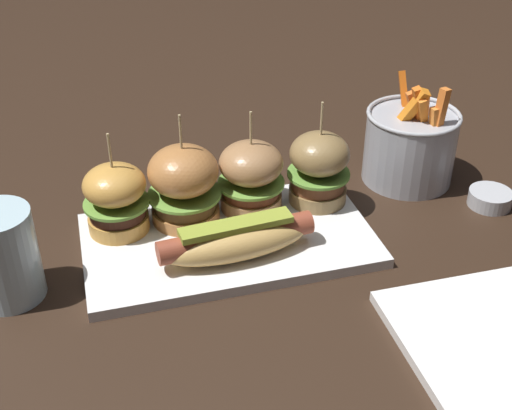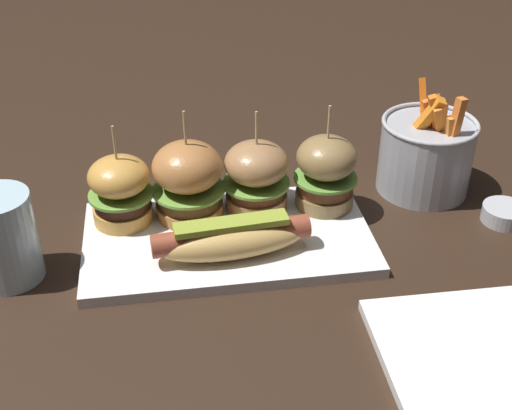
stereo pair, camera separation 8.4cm
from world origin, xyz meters
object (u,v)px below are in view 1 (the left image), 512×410
Objects in this scene: slider_far_left at (116,198)px; slider_center_right at (251,176)px; sauce_ramekin at (490,198)px; fries_bucket at (410,144)px; platter_main at (229,240)px; slider_far_right at (319,167)px; water_glass at (3,256)px; side_plate at (506,343)px; slider_center_left at (184,184)px; hot_dog at (238,239)px.

slider_far_left is 0.18m from slider_center_right.
sauce_ramekin is at bearing -6.60° from slider_far_left.
sauce_ramekin is (0.08, -0.10, -0.04)m from fries_bucket.
sauce_ramekin is at bearing -0.80° from platter_main.
slider_center_right is at bearing 52.11° from platter_main.
slider_center_right and fries_bucket have the same top height.
slider_far_right is (0.09, -0.01, 0.00)m from slider_center_right.
water_glass is (-0.26, -0.03, 0.05)m from platter_main.
platter_main is 0.31m from fries_bucket.
platter_main is 2.50× the size of slider_far_right.
slider_center_right is (0.18, 0.01, 0.00)m from slider_far_left.
slider_center_left is at bearing 132.18° from side_plate.
platter_main is at bearing 91.80° from hot_dog.
platter_main is 3.25× the size of water_glass.
water_glass is (-0.50, 0.23, 0.05)m from side_plate.
slider_center_left reaches higher than water_glass.
side_plate is 0.55m from water_glass.
fries_bucket is at bearing 6.61° from slider_center_left.
platter_main is at bearing -127.89° from slider_center_right.
hot_dog is (0.00, -0.04, 0.03)m from platter_main.
fries_bucket is (0.29, 0.14, 0.02)m from hot_dog.
platter_main is 0.16m from slider_far_right.
slider_center_left reaches higher than slider_far_right.
sauce_ramekin is at bearing -51.38° from fries_bucket.
slider_center_left is (-0.04, 0.05, 0.06)m from platter_main.
slider_far_left is at bearing 139.96° from side_plate.
platter_main is 1.88× the size of hot_dog.
slider_center_right reaches higher than water_glass.
slider_center_left is 0.69× the size of side_plate.
slider_far_right is 2.43× the size of sauce_ramekin.
slider_center_left is (0.09, 0.00, 0.01)m from slider_far_left.
slider_center_left is at bearing 129.20° from platter_main.
platter_main is at bearing 6.02° from water_glass.
slider_center_right is at bearing -172.10° from fries_bucket.
side_plate is at bearing -47.23° from platter_main.
fries_bucket is at bearing 15.33° from slider_far_right.
slider_center_right is 0.96× the size of slider_far_right.
side_plate is at bearing -42.09° from hot_dog.
slider_far_right is at bearing 34.61° from hot_dog.
slider_far_left is at bearing 179.47° from slider_far_right.
slider_center_right is 0.25m from fries_bucket.
platter_main is 0.09m from slider_center_right.
platter_main is 6.08× the size of sauce_ramekin.
sauce_ramekin is (0.23, -0.06, -0.05)m from slider_far_right.
slider_far_left is 2.28× the size of sauce_ramekin.
hot_dog is at bearing -154.93° from fries_bucket.
hot_dog reaches higher than sauce_ramekin.
fries_bucket is at bearing 12.26° from water_glass.
slider_far_left is 0.48m from side_plate.
sauce_ramekin reaches higher than platter_main.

